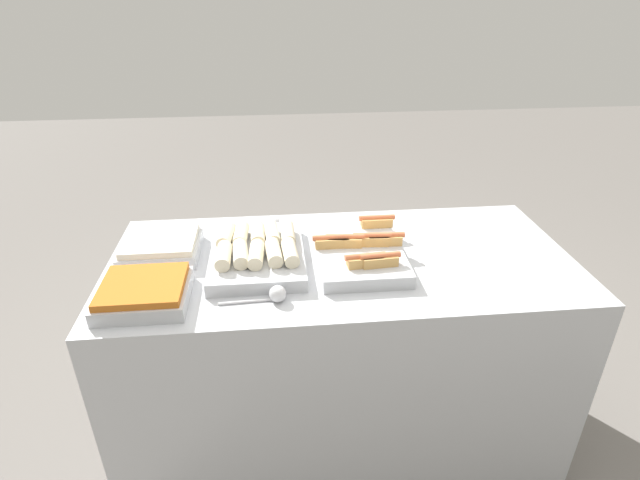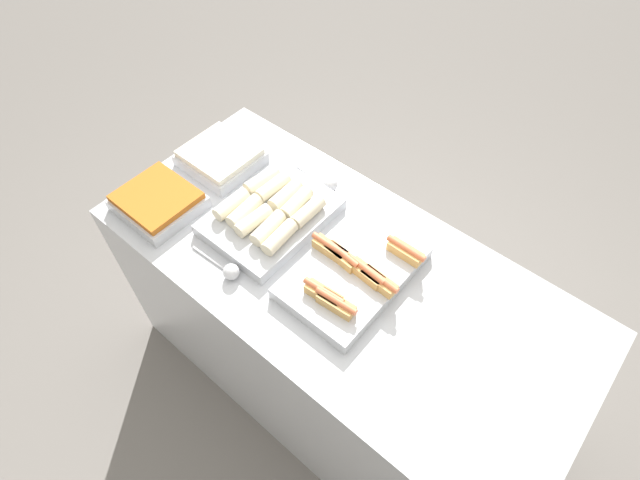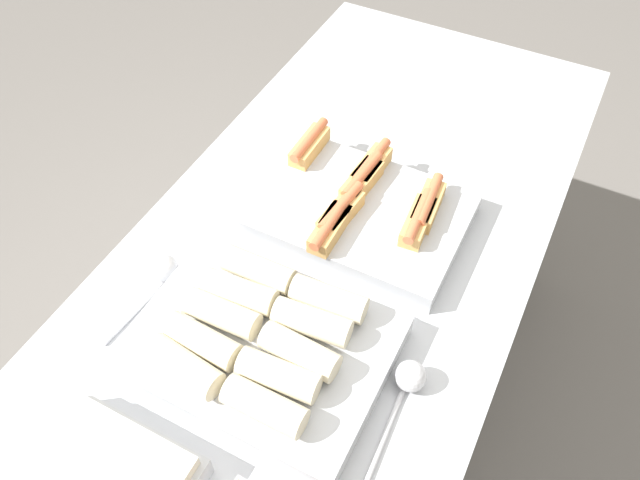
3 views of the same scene
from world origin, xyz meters
name	(u,v)px [view 1 (image 1 of 3)]	position (x,y,z in m)	size (l,w,h in m)	color
ground_plane	(338,426)	(0.00, 0.00, 0.00)	(12.00, 12.00, 0.00)	slate
counter	(339,350)	(0.00, 0.00, 0.45)	(1.76, 0.82, 0.91)	#B7BABF
tray_hotdogs	(359,249)	(0.07, 0.00, 0.94)	(0.35, 0.49, 0.10)	#B7BABF
tray_wraps	(257,252)	(-0.32, 0.00, 0.95)	(0.34, 0.46, 0.10)	#B7BABF
tray_side_front	(144,292)	(-0.68, -0.22, 0.94)	(0.29, 0.26, 0.07)	#B7BABF
tray_side_back	(161,246)	(-0.68, 0.09, 0.94)	(0.29, 0.26, 0.07)	#B7BABF
serving_spoon_near	(275,295)	(-0.26, -0.27, 0.94)	(0.22, 0.06, 0.06)	silver
serving_spoon_far	(271,224)	(-0.26, 0.27, 0.94)	(0.21, 0.06, 0.06)	silver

